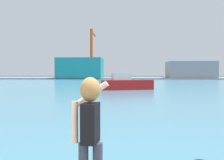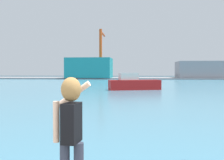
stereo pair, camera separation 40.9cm
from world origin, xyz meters
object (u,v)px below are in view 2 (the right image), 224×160
(person_photographer, at_px, (71,125))
(boat_moored, at_px, (134,84))
(warehouse_right, at_px, (200,70))
(port_crane, at_px, (101,48))
(warehouse_left, at_px, (90,68))

(person_photographer, relative_size, boat_moored, 0.24)
(person_photographer, distance_m, warehouse_right, 91.79)
(person_photographer, distance_m, boat_moored, 32.78)
(boat_moored, relative_size, port_crane, 0.43)
(person_photographer, height_order, warehouse_left, warehouse_left)
(warehouse_right, xyz_separation_m, port_crane, (-34.14, 1.04, 7.69))
(warehouse_right, distance_m, port_crane, 35.01)
(person_photographer, distance_m, port_crane, 91.39)
(person_photographer, height_order, boat_moored, person_photographer)
(warehouse_left, height_order, warehouse_right, warehouse_left)
(port_crane, bearing_deg, boat_moored, -77.75)
(boat_moored, distance_m, warehouse_right, 60.40)
(boat_moored, xyz_separation_m, warehouse_left, (-15.94, 53.57, 2.89))
(warehouse_left, distance_m, warehouse_right, 37.73)
(person_photographer, bearing_deg, warehouse_right, -6.35)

